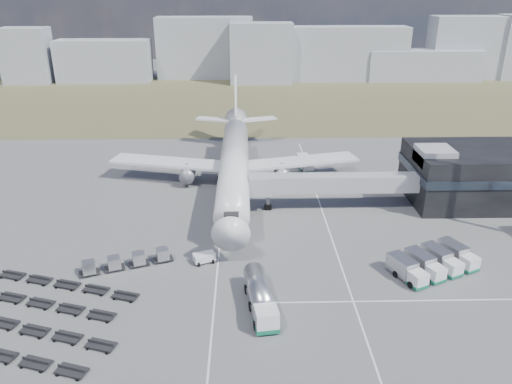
{
  "coord_description": "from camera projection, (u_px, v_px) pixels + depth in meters",
  "views": [
    {
      "loc": [
        2.13,
        -61.6,
        38.31
      ],
      "look_at": [
        4.01,
        19.27,
        4.0
      ],
      "focal_mm": 35.0,
      "sensor_mm": 36.0,
      "label": 1
    }
  ],
  "objects": [
    {
      "name": "ground",
      "position": [
        231.0,
        270.0,
        71.61
      ],
      "size": [
        420.0,
        420.0,
        0.0
      ],
      "primitive_type": "plane",
      "color": "#565659",
      "rests_on": "ground"
    },
    {
      "name": "grass_strip",
      "position": [
        238.0,
        101.0,
        172.84
      ],
      "size": [
        420.0,
        90.0,
        0.01
      ],
      "primitive_type": "cube",
      "color": "#4D492E",
      "rests_on": "ground"
    },
    {
      "name": "lane_markings",
      "position": [
        297.0,
        259.0,
        74.57
      ],
      "size": [
        47.12,
        110.0,
        0.01
      ],
      "color": "silver",
      "rests_on": "ground"
    },
    {
      "name": "terminal",
      "position": [
        491.0,
        174.0,
        92.63
      ],
      "size": [
        30.4,
        16.4,
        11.0
      ],
      "color": "black",
      "rests_on": "ground"
    },
    {
      "name": "jet_bridge",
      "position": [
        323.0,
        183.0,
        88.77
      ],
      "size": [
        30.3,
        3.8,
        7.05
      ],
      "color": "#939399",
      "rests_on": "ground"
    },
    {
      "name": "airliner",
      "position": [
        234.0,
        161.0,
        99.34
      ],
      "size": [
        51.59,
        64.53,
        17.62
      ],
      "color": "silver",
      "rests_on": "ground"
    },
    {
      "name": "skyline",
      "position": [
        312.0,
        53.0,
        206.0
      ],
      "size": [
        288.91,
        25.13,
        25.75
      ],
      "color": "#9A9EA8",
      "rests_on": "ground"
    },
    {
      "name": "fuel_tanker",
      "position": [
        260.0,
        297.0,
        62.52
      ],
      "size": [
        4.33,
        11.44,
        3.61
      ],
      "rotation": [
        0.0,
        0.0,
        0.14
      ],
      "color": "silver",
      "rests_on": "ground"
    },
    {
      "name": "pushback_tug",
      "position": [
        204.0,
        258.0,
        73.35
      ],
      "size": [
        3.56,
        2.79,
        1.43
      ],
      "primitive_type": "cube",
      "rotation": [
        0.0,
        0.0,
        0.38
      ],
      "color": "silver",
      "rests_on": "ground"
    },
    {
      "name": "catering_truck",
      "position": [
        305.0,
        164.0,
        109.03
      ],
      "size": [
        3.53,
        6.53,
        2.84
      ],
      "rotation": [
        0.0,
        0.0,
        0.17
      ],
      "color": "silver",
      "rests_on": "ground"
    },
    {
      "name": "service_trucks_near",
      "position": [
        433.0,
        262.0,
        70.91
      ],
      "size": [
        13.41,
        10.8,
        2.62
      ],
      "rotation": [
        0.0,
        0.0,
        0.43
      ],
      "color": "silver",
      "rests_on": "ground"
    },
    {
      "name": "uld_row",
      "position": [
        127.0,
        261.0,
        71.81
      ],
      "size": [
        13.07,
        6.08,
        1.84
      ],
      "rotation": [
        0.0,
        0.0,
        0.34
      ],
      "color": "black",
      "rests_on": "ground"
    }
  ]
}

